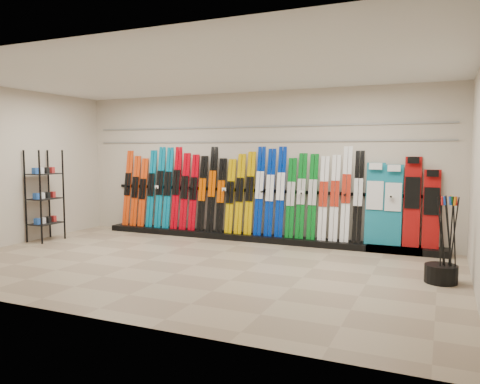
% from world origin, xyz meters
% --- Properties ---
extents(floor, '(8.00, 8.00, 0.00)m').
position_xyz_m(floor, '(0.00, 0.00, 0.00)').
color(floor, gray).
rests_on(floor, ground).
extents(back_wall, '(8.00, 0.00, 8.00)m').
position_xyz_m(back_wall, '(0.00, 2.50, 1.50)').
color(back_wall, beige).
rests_on(back_wall, floor).
extents(left_wall, '(0.00, 5.00, 5.00)m').
position_xyz_m(left_wall, '(-4.00, 0.00, 1.50)').
color(left_wall, beige).
rests_on(left_wall, floor).
extents(ceiling, '(8.00, 8.00, 0.00)m').
position_xyz_m(ceiling, '(0.00, 0.00, 3.00)').
color(ceiling, silver).
rests_on(ceiling, back_wall).
extents(ski_rack_base, '(8.00, 0.40, 0.12)m').
position_xyz_m(ski_rack_base, '(0.22, 2.28, 0.06)').
color(ski_rack_base, black).
rests_on(ski_rack_base, floor).
extents(skis, '(5.37, 0.30, 1.83)m').
position_xyz_m(skis, '(-0.45, 2.36, 0.96)').
color(skis, '#E7400E').
rests_on(skis, ski_rack_base).
extents(snowboards, '(1.26, 0.24, 1.59)m').
position_xyz_m(snowboards, '(2.90, 2.35, 0.86)').
color(snowboards, '#14728C').
rests_on(snowboards, ski_rack_base).
extents(accessory_rack, '(0.40, 0.60, 1.83)m').
position_xyz_m(accessory_rack, '(-3.75, 0.60, 0.91)').
color(accessory_rack, black).
rests_on(accessory_rack, floor).
extents(pole_bin, '(0.44, 0.44, 0.25)m').
position_xyz_m(pole_bin, '(3.60, 0.51, 0.12)').
color(pole_bin, black).
rests_on(pole_bin, floor).
extents(ski_poles, '(0.29, 0.27, 1.18)m').
position_xyz_m(ski_poles, '(3.67, 0.51, 0.61)').
color(ski_poles, black).
rests_on(ski_poles, pole_bin).
extents(slatwall_rail_0, '(7.60, 0.02, 0.03)m').
position_xyz_m(slatwall_rail_0, '(0.00, 2.48, 2.00)').
color(slatwall_rail_0, gray).
rests_on(slatwall_rail_0, back_wall).
extents(slatwall_rail_1, '(7.60, 0.02, 0.03)m').
position_xyz_m(slatwall_rail_1, '(0.00, 2.48, 2.30)').
color(slatwall_rail_1, gray).
rests_on(slatwall_rail_1, back_wall).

